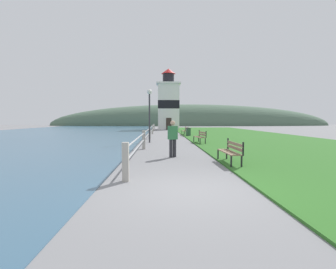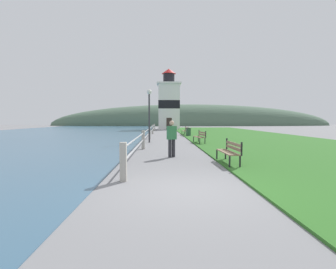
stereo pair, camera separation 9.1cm
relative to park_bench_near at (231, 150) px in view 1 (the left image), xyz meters
The scene contains 12 objects.
ground_plane 4.29m from the park_bench_near, 119.27° to the right, with size 160.00×160.00×0.00m, color slate.
grass_verge 16.54m from the park_bench_near, 70.09° to the left, with size 12.00×57.78×0.06m.
water_strip 22.53m from the park_bench_near, 136.36° to the left, with size 24.00×92.44×0.01m.
seawall_railing 13.66m from the park_bench_near, 105.70° to the left, with size 0.18×31.92×1.10m.
park_bench_near is the anchor object (origin of this frame).
park_bench_midway 8.73m from the park_bench_near, 89.03° to the left, with size 0.68×1.90×0.94m.
park_bench_far 18.79m from the park_bench_near, 89.99° to the left, with size 0.56×2.02×0.94m.
lighthouse 36.04m from the park_bench_near, 92.18° to the left, with size 4.12×4.12×10.50m.
person_strolling 2.92m from the park_bench_near, 138.54° to the left, with size 0.46×0.38×1.67m.
trash_bin 16.71m from the park_bench_near, 89.59° to the left, with size 0.54×0.54×0.84m.
lamp_post 10.43m from the park_bench_near, 110.35° to the left, with size 0.36×0.36×3.96m.
distant_hillside 65.07m from the park_bench_near, 84.78° to the left, with size 80.00×16.00×12.00m.
Camera 1 is at (-0.64, -6.26, 1.73)m, focal length 28.00 mm.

